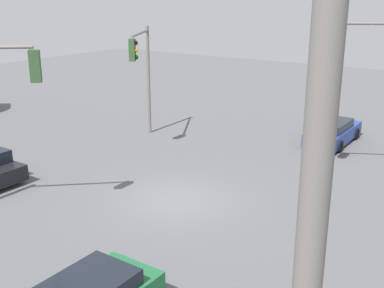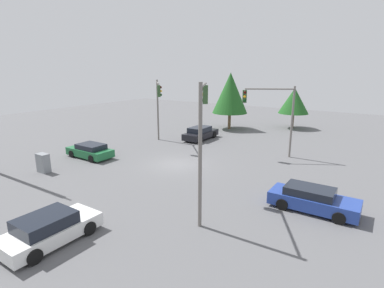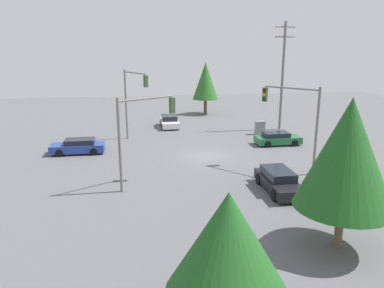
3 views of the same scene
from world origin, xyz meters
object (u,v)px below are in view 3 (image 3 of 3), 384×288
object	(u,v)px
traffic_signal_main	(295,112)
traffic_signal_aux	(133,93)
sedan_white	(169,122)
sedan_green	(277,138)
sedan_dark	(279,181)
traffic_signal_cross	(142,124)
sedan_blue	(78,146)
electrical_cabinet	(260,128)

from	to	relation	value
traffic_signal_main	traffic_signal_aux	world-z (taller)	traffic_signal_aux
sedan_white	traffic_signal_main	size ratio (longest dim) A/B	0.66
sedan_white	sedan_green	world-z (taller)	sedan_white
sedan_dark	traffic_signal_cross	xyz separation A→B (m)	(8.57, -2.29, 3.53)
sedan_dark	sedan_green	bearing A→B (deg)	-111.02
sedan_blue	traffic_signal_aux	world-z (taller)	traffic_signal_aux
sedan_blue	traffic_signal_main	distance (m)	18.38
sedan_dark	electrical_cabinet	xyz separation A→B (m)	(-4.04, -15.51, 0.03)
sedan_white	electrical_cabinet	distance (m)	10.45
sedan_white	sedan_dark	size ratio (longest dim) A/B	0.89
traffic_signal_cross	traffic_signal_aux	world-z (taller)	traffic_signal_aux
traffic_signal_aux	electrical_cabinet	distance (m)	13.76
traffic_signal_aux	electrical_cabinet	xyz separation A→B (m)	(-13.11, -1.11, -4.03)
traffic_signal_aux	sedan_blue	bearing A→B (deg)	-83.18
sedan_white	sedan_dark	distance (m)	21.23
sedan_white	traffic_signal_aux	bearing A→B (deg)	57.28
traffic_signal_main	traffic_signal_cross	size ratio (longest dim) A/B	1.05
sedan_green	traffic_signal_cross	world-z (taller)	traffic_signal_cross
sedan_white	traffic_signal_main	xyz separation A→B (m)	(-7.62, 16.71, 3.76)
sedan_dark	traffic_signal_aux	size ratio (longest dim) A/B	0.68
sedan_dark	traffic_signal_aux	xyz separation A→B (m)	(9.07, -14.39, 4.05)
sedan_blue	sedan_green	bearing A→B (deg)	-89.50
sedan_blue	sedan_dark	distance (m)	17.78
sedan_dark	traffic_signal_main	distance (m)	5.97
sedan_white	sedan_blue	distance (m)	13.14
sedan_green	traffic_signal_main	world-z (taller)	traffic_signal_main
sedan_blue	traffic_signal_cross	xyz separation A→B (m)	(-5.42, 8.68, 3.58)
sedan_green	traffic_signal_cross	distance (m)	16.01
electrical_cabinet	traffic_signal_main	bearing A→B (deg)	82.70
sedan_green	traffic_signal_main	size ratio (longest dim) A/B	0.66
sedan_white	sedan_dark	world-z (taller)	sedan_dark
sedan_white	traffic_signal_aux	size ratio (longest dim) A/B	0.61
sedan_green	electrical_cabinet	bearing A→B (deg)	-176.85
sedan_green	traffic_signal_aux	world-z (taller)	traffic_signal_aux
traffic_signal_cross	traffic_signal_aux	size ratio (longest dim) A/B	0.88
sedan_green	electrical_cabinet	distance (m)	4.38
sedan_green	sedan_blue	xyz separation A→B (m)	(18.27, 0.16, 0.03)
sedan_green	sedan_blue	world-z (taller)	sedan_blue
sedan_white	sedan_dark	xyz separation A→B (m)	(-5.07, 20.62, 0.04)
sedan_green	traffic_signal_main	distance (m)	8.35
sedan_white	traffic_signal_cross	distance (m)	19.00
sedan_dark	traffic_signal_main	size ratio (longest dim) A/B	0.74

